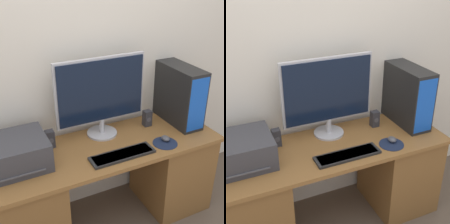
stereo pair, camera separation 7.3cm
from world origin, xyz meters
TOP-DOWN VIEW (x-y plane):
  - wall_back at (0.00, 0.64)m, footprint 6.40×0.05m
  - desk at (0.00, 0.29)m, footprint 1.72×0.59m
  - monitor at (0.06, 0.47)m, footprint 0.69×0.23m
  - keyboard at (0.06, 0.13)m, footprint 0.46×0.13m
  - mousepad at (0.41, 0.14)m, footprint 0.18×0.18m
  - mouse at (0.43, 0.16)m, footprint 0.06×0.07m
  - computer_tower at (0.70, 0.40)m, footprint 0.18×0.47m
  - printer at (-0.60, 0.34)m, footprint 0.39×0.36m
  - speaker_left at (-0.35, 0.46)m, footprint 0.06×0.06m
  - speaker_right at (0.43, 0.43)m, footprint 0.06×0.06m

SIDE VIEW (x-z plane):
  - desk at x=0.00m, z-range 0.01..0.72m
  - mousepad at x=0.41m, z-range 0.71..0.71m
  - keyboard at x=0.06m, z-range 0.71..0.73m
  - mouse at x=0.43m, z-range 0.71..0.75m
  - speaker_left at x=-0.35m, z-range 0.71..0.84m
  - speaker_right at x=0.43m, z-range 0.71..0.84m
  - printer at x=-0.60m, z-range 0.71..0.90m
  - computer_tower at x=0.70m, z-range 0.71..1.18m
  - monitor at x=0.06m, z-range 0.74..1.34m
  - wall_back at x=0.00m, z-range 0.00..2.70m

